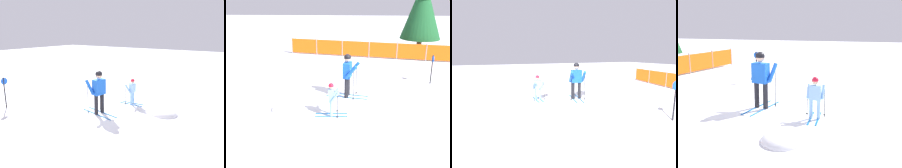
% 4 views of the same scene
% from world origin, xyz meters
% --- Properties ---
extents(ground_plane, '(60.00, 60.00, 0.00)m').
position_xyz_m(ground_plane, '(0.00, 0.00, 0.00)').
color(ground_plane, white).
extents(skier_adult, '(1.64, 0.79, 1.69)m').
position_xyz_m(skier_adult, '(-0.10, -0.24, 1.01)').
color(skier_adult, '#1966B2').
rests_on(skier_adult, ground_plane).
extents(skier_child, '(1.08, 0.55, 1.14)m').
position_xyz_m(skier_child, '(-0.62, -1.95, 0.66)').
color(skier_child, '#1966B2').
rests_on(skier_child, ground_plane).
extents(trail_marker, '(0.05, 0.28, 1.29)m').
position_xyz_m(trail_marker, '(3.52, 1.40, 0.81)').
color(trail_marker, black).
rests_on(trail_marker, ground_plane).
extents(snow_mound, '(1.17, 1.00, 0.47)m').
position_xyz_m(snow_mound, '(-2.17, -1.56, 0.00)').
color(snow_mound, white).
rests_on(snow_mound, ground_plane).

